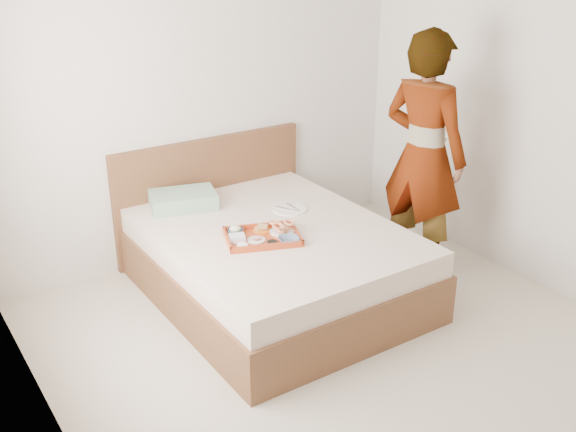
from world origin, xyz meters
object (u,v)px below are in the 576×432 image
(tray, at_px, (262,237))
(dinner_plate, at_px, (290,209))
(bed, at_px, (275,262))
(person, at_px, (424,156))

(tray, xyz_separation_m, dinner_plate, (0.45, 0.34, -0.02))
(tray, distance_m, dinner_plate, 0.56)
(tray, relative_size, dinner_plate, 1.91)
(bed, height_order, person, person)
(dinner_plate, height_order, person, person)
(bed, xyz_separation_m, dinner_plate, (0.28, 0.23, 0.27))
(dinner_plate, bearing_deg, bed, -141.48)
(bed, distance_m, dinner_plate, 0.45)
(tray, bearing_deg, person, 13.34)
(dinner_plate, distance_m, person, 1.07)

